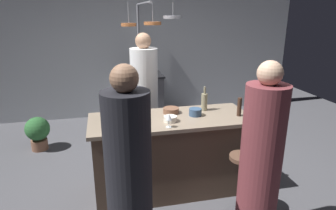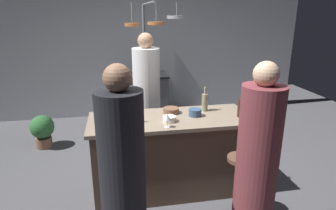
{
  "view_description": "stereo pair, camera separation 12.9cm",
  "coord_description": "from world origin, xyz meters",
  "px_view_note": "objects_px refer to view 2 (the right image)",
  "views": [
    {
      "loc": [
        -0.7,
        -2.95,
        2.02
      ],
      "look_at": [
        0.0,
        0.15,
        1.0
      ],
      "focal_mm": 31.13,
      "sensor_mm": 36.0,
      "label": 1
    },
    {
      "loc": [
        -0.57,
        -2.98,
        2.02
      ],
      "look_at": [
        0.0,
        0.15,
        1.0
      ],
      "focal_mm": 31.13,
      "sensor_mm": 36.0,
      "label": 2
    }
  ],
  "objects_px": {
    "wine_bottle_white": "(205,102)",
    "wine_glass_by_chef": "(167,118)",
    "mixing_bowl_wooden": "(171,110)",
    "wine_bottle_red": "(108,109)",
    "wine_bottle_green": "(112,112)",
    "stove_range": "(147,97)",
    "potted_plant": "(42,129)",
    "pepper_mill": "(240,108)",
    "wine_glass_near_right_guest": "(115,119)",
    "guest_left": "(123,180)",
    "guest_right": "(257,166)",
    "bar_stool_right": "(239,184)",
    "chef": "(147,102)",
    "mixing_bowl_ceramic": "(169,119)",
    "wine_bottle_amber": "(125,112)",
    "mixing_bowl_blue": "(195,112)",
    "bar_stool_left": "(126,197)"
  },
  "relations": [
    {
      "from": "pepper_mill",
      "to": "wine_bottle_white",
      "type": "distance_m",
      "value": 0.42
    },
    {
      "from": "wine_bottle_white",
      "to": "wine_bottle_amber",
      "type": "relative_size",
      "value": 0.88
    },
    {
      "from": "wine_bottle_green",
      "to": "bar_stool_right",
      "type": "bearing_deg",
      "value": -24.24
    },
    {
      "from": "wine_bottle_red",
      "to": "wine_bottle_green",
      "type": "height_order",
      "value": "wine_bottle_green"
    },
    {
      "from": "pepper_mill",
      "to": "mixing_bowl_ceramic",
      "type": "relative_size",
      "value": 1.48
    },
    {
      "from": "stove_range",
      "to": "bar_stool_left",
      "type": "height_order",
      "value": "stove_range"
    },
    {
      "from": "guest_left",
      "to": "guest_right",
      "type": "relative_size",
      "value": 1.01
    },
    {
      "from": "guest_right",
      "to": "pepper_mill",
      "type": "relative_size",
      "value": 7.94
    },
    {
      "from": "pepper_mill",
      "to": "mixing_bowl_wooden",
      "type": "relative_size",
      "value": 1.15
    },
    {
      "from": "wine_bottle_red",
      "to": "wine_bottle_green",
      "type": "relative_size",
      "value": 0.88
    },
    {
      "from": "guest_right",
      "to": "mixing_bowl_blue",
      "type": "xyz_separation_m",
      "value": [
        -0.27,
        0.97,
        0.17
      ]
    },
    {
      "from": "guest_left",
      "to": "wine_glass_by_chef",
      "type": "height_order",
      "value": "guest_left"
    },
    {
      "from": "wine_bottle_amber",
      "to": "wine_glass_near_right_guest",
      "type": "bearing_deg",
      "value": -127.94
    },
    {
      "from": "chef",
      "to": "wine_glass_near_right_guest",
      "type": "distance_m",
      "value": 1.24
    },
    {
      "from": "chef",
      "to": "potted_plant",
      "type": "distance_m",
      "value": 1.74
    },
    {
      "from": "guest_right",
      "to": "wine_glass_by_chef",
      "type": "xyz_separation_m",
      "value": [
        -0.64,
        0.69,
        0.23
      ]
    },
    {
      "from": "wine_bottle_white",
      "to": "wine_bottle_red",
      "type": "distance_m",
      "value": 1.12
    },
    {
      "from": "wine_glass_near_right_guest",
      "to": "wine_bottle_red",
      "type": "bearing_deg",
      "value": 102.29
    },
    {
      "from": "chef",
      "to": "mixing_bowl_ceramic",
      "type": "relative_size",
      "value": 12.42
    },
    {
      "from": "guest_left",
      "to": "wine_bottle_green",
      "type": "distance_m",
      "value": 0.94
    },
    {
      "from": "wine_glass_by_chef",
      "to": "chef",
      "type": "bearing_deg",
      "value": 93.56
    },
    {
      "from": "stove_range",
      "to": "mixing_bowl_blue",
      "type": "xyz_separation_m",
      "value": [
        0.28,
        -2.44,
        0.49
      ]
    },
    {
      "from": "pepper_mill",
      "to": "wine_bottle_white",
      "type": "height_order",
      "value": "wine_bottle_white"
    },
    {
      "from": "wine_bottle_white",
      "to": "wine_glass_by_chef",
      "type": "bearing_deg",
      "value": -140.72
    },
    {
      "from": "bar_stool_right",
      "to": "mixing_bowl_ceramic",
      "type": "distance_m",
      "value": 0.97
    },
    {
      "from": "wine_glass_by_chef",
      "to": "mixing_bowl_blue",
      "type": "bearing_deg",
      "value": 36.95
    },
    {
      "from": "chef",
      "to": "mixing_bowl_blue",
      "type": "xyz_separation_m",
      "value": [
        0.44,
        -0.91,
        0.12
      ]
    },
    {
      "from": "chef",
      "to": "wine_bottle_white",
      "type": "relative_size",
      "value": 6.11
    },
    {
      "from": "mixing_bowl_wooden",
      "to": "wine_bottle_white",
      "type": "bearing_deg",
      "value": 1.16
    },
    {
      "from": "stove_range",
      "to": "wine_bottle_white",
      "type": "height_order",
      "value": "wine_bottle_white"
    },
    {
      "from": "wine_bottle_white",
      "to": "wine_glass_by_chef",
      "type": "distance_m",
      "value": 0.68
    },
    {
      "from": "potted_plant",
      "to": "wine_bottle_green",
      "type": "height_order",
      "value": "wine_bottle_green"
    },
    {
      "from": "bar_stool_right",
      "to": "pepper_mill",
      "type": "distance_m",
      "value": 0.83
    },
    {
      "from": "wine_glass_by_chef",
      "to": "mixing_bowl_wooden",
      "type": "distance_m",
      "value": 0.45
    },
    {
      "from": "guest_right",
      "to": "potted_plant",
      "type": "bearing_deg",
      "value": 133.37
    },
    {
      "from": "chef",
      "to": "bar_stool_right",
      "type": "height_order",
      "value": "chef"
    },
    {
      "from": "mixing_bowl_wooden",
      "to": "guest_right",
      "type": "bearing_deg",
      "value": -65.11
    },
    {
      "from": "stove_range",
      "to": "wine_bottle_green",
      "type": "xyz_separation_m",
      "value": [
        -0.63,
        -2.53,
        0.58
      ]
    },
    {
      "from": "stove_range",
      "to": "mixing_bowl_ceramic",
      "type": "distance_m",
      "value": 2.61
    },
    {
      "from": "wine_bottle_green",
      "to": "wine_bottle_amber",
      "type": "relative_size",
      "value": 1.01
    },
    {
      "from": "wine_bottle_amber",
      "to": "mixing_bowl_blue",
      "type": "height_order",
      "value": "wine_bottle_amber"
    },
    {
      "from": "bar_stool_right",
      "to": "guest_right",
      "type": "distance_m",
      "value": 0.53
    },
    {
      "from": "wine_bottle_amber",
      "to": "wine_glass_by_chef",
      "type": "xyz_separation_m",
      "value": [
        0.41,
        -0.18,
        -0.02
      ]
    },
    {
      "from": "wine_bottle_white",
      "to": "wine_bottle_green",
      "type": "bearing_deg",
      "value": -167.49
    },
    {
      "from": "stove_range",
      "to": "wine_bottle_red",
      "type": "height_order",
      "value": "wine_bottle_red"
    },
    {
      "from": "pepper_mill",
      "to": "wine_glass_near_right_guest",
      "type": "bearing_deg",
      "value": -175.25
    },
    {
      "from": "chef",
      "to": "wine_bottle_red",
      "type": "bearing_deg",
      "value": -122.16
    },
    {
      "from": "guest_right",
      "to": "mixing_bowl_ceramic",
      "type": "xyz_separation_m",
      "value": [
        -0.59,
        0.85,
        0.16
      ]
    },
    {
      "from": "stove_range",
      "to": "wine_bottle_green",
      "type": "relative_size",
      "value": 2.69
    },
    {
      "from": "guest_right",
      "to": "mixing_bowl_wooden",
      "type": "height_order",
      "value": "guest_right"
    }
  ]
}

